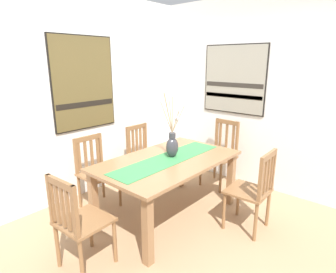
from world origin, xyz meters
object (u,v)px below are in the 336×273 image
object	(u,v)px
chair_0	(78,220)
dining_table	(168,167)
chair_3	(96,171)
chair_4	(221,153)
chair_2	(253,189)
painting_on_back_wall	(84,83)
chair_1	(143,154)
painting_on_side_wall	(234,80)
centerpiece_vase	(172,144)

from	to	relation	value
chair_0	dining_table	bearing A→B (deg)	-0.06
chair_3	chair_4	distance (m)	1.82
dining_table	chair_4	world-z (taller)	chair_4
chair_2	painting_on_back_wall	bearing A→B (deg)	105.70
chair_1	painting_on_side_wall	distance (m)	1.74
chair_4	painting_on_side_wall	bearing A→B (deg)	3.78
chair_0	chair_2	distance (m)	1.81
centerpiece_vase	chair_2	bearing A→B (deg)	-71.36
dining_table	centerpiece_vase	xyz separation A→B (m)	(0.09, 0.01, 0.26)
painting_on_side_wall	dining_table	bearing A→B (deg)	-179.13
chair_3	chair_2	bearing A→B (deg)	-65.11
chair_1	chair_0	bearing A→B (deg)	-151.84
chair_1	chair_4	size ratio (longest dim) A/B	0.93
chair_2	chair_3	xyz separation A→B (m)	(-0.80, 1.73, -0.00)
painting_on_back_wall	centerpiece_vase	bearing A→B (deg)	-76.42
centerpiece_vase	chair_2	xyz separation A→B (m)	(0.30, -0.89, -0.40)
centerpiece_vase	painting_on_side_wall	xyz separation A→B (m)	(1.42, 0.01, 0.67)
chair_0	painting_on_back_wall	bearing A→B (deg)	52.89
chair_3	painting_on_side_wall	bearing A→B (deg)	-23.35
centerpiece_vase	chair_0	xyz separation A→B (m)	(-1.28, -0.01, -0.40)
chair_1	centerpiece_vase	bearing A→B (deg)	-111.69
dining_table	chair_2	world-z (taller)	chair_2
chair_0	chair_4	xyz separation A→B (m)	(2.38, 0.00, 0.01)
chair_3	painting_on_side_wall	world-z (taller)	painting_on_side_wall
chair_2	chair_4	xyz separation A→B (m)	(0.80, 0.88, 0.01)
chair_0	chair_1	bearing A→B (deg)	28.16
chair_0	chair_1	size ratio (longest dim) A/B	1.00
dining_table	centerpiece_vase	size ratio (longest dim) A/B	2.20
chair_1	painting_on_side_wall	bearing A→B (deg)	-37.94
chair_2	painting_on_side_wall	xyz separation A→B (m)	(1.12, 0.90, 1.07)
chair_1	painting_on_back_wall	xyz separation A→B (m)	(-0.65, 0.42, 1.05)
chair_3	painting_on_back_wall	distance (m)	1.15
centerpiece_vase	chair_3	xyz separation A→B (m)	(-0.50, 0.84, -0.40)
centerpiece_vase	chair_2	size ratio (longest dim) A/B	0.82
centerpiece_vase	chair_0	bearing A→B (deg)	-179.49
painting_on_back_wall	chair_0	bearing A→B (deg)	-127.11
chair_2	chair_4	size ratio (longest dim) A/B	0.95
chair_3	chair_0	bearing A→B (deg)	-132.19
centerpiece_vase	chair_1	size ratio (longest dim) A/B	0.84
centerpiece_vase	chair_4	size ratio (longest dim) A/B	0.78
chair_2	chair_0	bearing A→B (deg)	150.81
chair_2	chair_1	bearing A→B (deg)	88.74
chair_4	dining_table	bearing A→B (deg)	-179.91
chair_0	chair_3	world-z (taller)	same
chair_2	chair_3	bearing A→B (deg)	114.89
dining_table	chair_3	world-z (taller)	chair_3
painting_on_side_wall	centerpiece_vase	bearing A→B (deg)	-179.59
chair_0	painting_on_back_wall	distance (m)	1.92
centerpiece_vase	chair_2	distance (m)	1.02
painting_on_back_wall	dining_table	bearing A→B (deg)	-80.41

